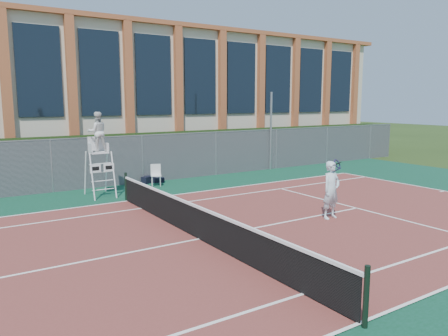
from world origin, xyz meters
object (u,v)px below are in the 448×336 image
steel_pole (271,131)px  tennis_player (331,190)px  umpire_chair (97,134)px  plastic_chair (156,173)px

steel_pole → tennis_player: bearing=-118.1°
tennis_player → steel_pole: bearing=61.9°
tennis_player → umpire_chair: bearing=124.8°
plastic_chair → steel_pole: bearing=6.9°
steel_pole → plastic_chair: steel_pole is taller
steel_pole → umpire_chair: bearing=-170.7°
umpire_chair → plastic_chair: umpire_chair is taller
plastic_chair → tennis_player: 8.61m
steel_pole → umpire_chair: steel_pole is taller
steel_pole → tennis_player: 10.42m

